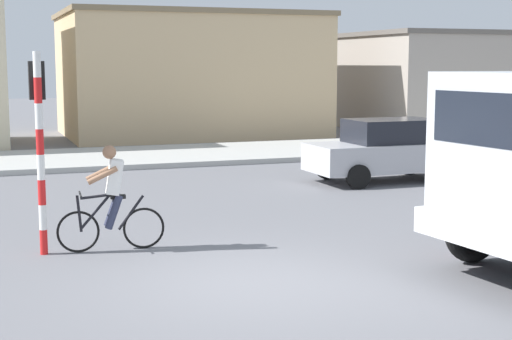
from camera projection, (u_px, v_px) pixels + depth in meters
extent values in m
plane|color=slate|center=(252.00, 282.00, 10.74)|extent=(120.00, 120.00, 0.00)
cube|color=#ADADA8|center=(97.00, 158.00, 24.04)|extent=(80.00, 5.00, 0.16)
cube|color=silver|center=(478.00, 234.00, 10.07)|extent=(0.49, 2.39, 0.36)
cube|color=black|center=(492.00, 120.00, 9.93)|extent=(0.35, 2.13, 0.70)
torus|color=black|center=(474.00, 227.00, 11.72)|extent=(1.12, 0.36, 1.10)
cylinder|color=red|center=(474.00, 227.00, 11.72)|extent=(0.52, 0.35, 0.50)
torus|color=black|center=(78.00, 232.00, 12.35)|extent=(0.68, 0.09, 0.68)
torus|color=black|center=(144.00, 228.00, 12.63)|extent=(0.68, 0.09, 0.68)
cylinder|color=black|center=(99.00, 196.00, 12.36)|extent=(0.60, 0.09, 0.09)
cylinder|color=black|center=(96.00, 211.00, 12.38)|extent=(0.51, 0.08, 0.57)
cylinder|color=black|center=(131.00, 213.00, 12.54)|extent=(0.44, 0.08, 0.57)
cylinder|color=black|center=(79.00, 214.00, 12.31)|extent=(0.10, 0.05, 0.59)
cylinder|color=black|center=(80.00, 194.00, 12.28)|extent=(0.07, 0.50, 0.03)
cube|color=black|center=(118.00, 197.00, 12.45)|extent=(0.25, 0.14, 0.06)
cube|color=white|center=(114.00, 177.00, 12.39)|extent=(0.32, 0.34, 0.59)
sphere|color=#9E7051|center=(109.00, 152.00, 12.31)|extent=(0.22, 0.22, 0.22)
cylinder|color=#2D334C|center=(114.00, 212.00, 12.36)|extent=(0.31, 0.14, 0.57)
cylinder|color=#9E7051|center=(102.00, 175.00, 12.17)|extent=(0.50, 0.13, 0.29)
cylinder|color=#2D334C|center=(113.00, 210.00, 12.55)|extent=(0.31, 0.14, 0.57)
cylinder|color=#9E7051|center=(101.00, 173.00, 12.48)|extent=(0.50, 0.13, 0.29)
cylinder|color=red|center=(44.00, 242.00, 12.26)|extent=(0.12, 0.12, 0.40)
cylinder|color=white|center=(43.00, 217.00, 12.20)|extent=(0.12, 0.12, 0.40)
cylinder|color=red|center=(42.00, 192.00, 12.15)|extent=(0.12, 0.12, 0.40)
cylinder|color=white|center=(41.00, 167.00, 12.09)|extent=(0.12, 0.12, 0.40)
cylinder|color=red|center=(40.00, 142.00, 12.04)|extent=(0.12, 0.12, 0.40)
cylinder|color=white|center=(39.00, 116.00, 11.98)|extent=(0.12, 0.12, 0.40)
cylinder|color=red|center=(38.00, 90.00, 11.93)|extent=(0.12, 0.12, 0.40)
cylinder|color=white|center=(37.00, 64.00, 11.87)|extent=(0.12, 0.12, 0.40)
cube|color=black|center=(37.00, 80.00, 12.07)|extent=(0.24, 0.20, 0.60)
sphere|color=orange|center=(36.00, 80.00, 12.19)|extent=(0.14, 0.14, 0.14)
cube|color=#B7B7BC|center=(386.00, 156.00, 19.79)|extent=(4.02, 1.75, 0.70)
cube|color=black|center=(391.00, 131.00, 19.76)|extent=(2.22, 1.47, 0.60)
cylinder|color=black|center=(358.00, 177.00, 18.62)|extent=(0.60, 0.19, 0.60)
cylinder|color=black|center=(327.00, 168.00, 20.19)|extent=(0.60, 0.19, 0.60)
cylinder|color=black|center=(445.00, 172.00, 19.49)|extent=(0.60, 0.19, 0.60)
cylinder|color=black|center=(409.00, 164.00, 21.06)|extent=(0.60, 0.19, 0.60)
cube|color=#D1B284|center=(189.00, 77.00, 32.68)|extent=(10.28, 7.39, 4.89)
cube|color=#7D6B4F|center=(188.00, 16.00, 32.33)|extent=(10.48, 7.53, 0.20)
cube|color=#9E9389|center=(480.00, 83.00, 35.73)|extent=(11.59, 6.43, 4.20)
cube|color=#5E5852|center=(482.00, 35.00, 35.43)|extent=(11.82, 6.56, 0.20)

